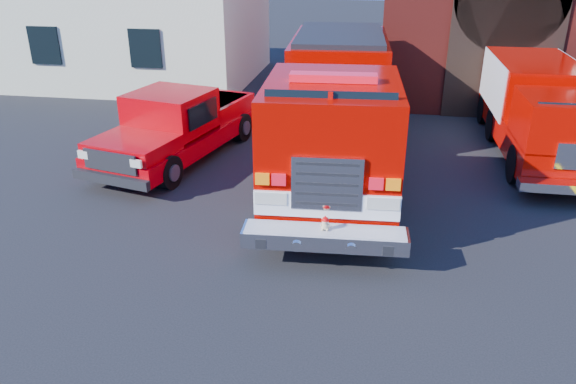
% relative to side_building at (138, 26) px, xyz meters
% --- Properties ---
extents(ground, '(100.00, 100.00, 0.00)m').
position_rel_side_building_xyz_m(ground, '(9.00, -13.00, -2.20)').
color(ground, black).
rests_on(ground, ground).
extents(parking_stripe_mid, '(0.12, 3.00, 0.01)m').
position_rel_side_building_xyz_m(parking_stripe_mid, '(15.50, -9.00, -2.20)').
color(parking_stripe_mid, yellow).
rests_on(parking_stripe_mid, ground).
extents(parking_stripe_far, '(0.12, 3.00, 0.01)m').
position_rel_side_building_xyz_m(parking_stripe_far, '(15.50, -6.00, -2.20)').
color(parking_stripe_far, yellow).
rests_on(parking_stripe_far, ground).
extents(side_building, '(10.20, 8.20, 4.35)m').
position_rel_side_building_xyz_m(side_building, '(0.00, 0.00, 0.00)').
color(side_building, beige).
rests_on(side_building, ground).
extents(fire_engine, '(3.47, 10.54, 3.20)m').
position_rel_side_building_xyz_m(fire_engine, '(9.46, -9.43, -0.54)').
color(fire_engine, black).
rests_on(fire_engine, ground).
extents(pickup_truck, '(3.44, 6.28, 1.95)m').
position_rel_side_building_xyz_m(pickup_truck, '(5.13, -9.50, -1.28)').
color(pickup_truck, black).
rests_on(pickup_truck, ground).
extents(secondary_truck, '(2.39, 7.50, 2.43)m').
position_rel_side_building_xyz_m(secondary_truck, '(15.02, -7.26, -0.88)').
color(secondary_truck, black).
rests_on(secondary_truck, ground).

